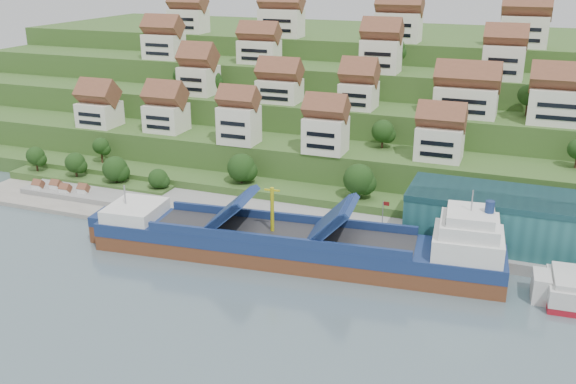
% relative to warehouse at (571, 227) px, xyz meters
% --- Properties ---
extents(ground, '(300.00, 300.00, 0.00)m').
position_rel_warehouse_xyz_m(ground, '(-52.00, -17.00, -7.20)').
color(ground, slate).
rests_on(ground, ground).
extents(quay, '(180.00, 14.00, 2.20)m').
position_rel_warehouse_xyz_m(quay, '(-32.00, -2.00, -6.10)').
color(quay, gray).
rests_on(quay, ground).
extents(pebble_beach, '(45.00, 20.00, 1.00)m').
position_rel_warehouse_xyz_m(pebble_beach, '(-110.00, -5.00, -6.70)').
color(pebble_beach, gray).
rests_on(pebble_beach, ground).
extents(hillside, '(260.00, 128.00, 31.00)m').
position_rel_warehouse_xyz_m(hillside, '(-52.00, 86.55, 3.46)').
color(hillside, '#2D4C1E').
rests_on(hillside, ground).
extents(hillside_village, '(149.22, 63.84, 28.49)m').
position_rel_warehouse_xyz_m(hillside_village, '(-46.83, 45.41, 17.88)').
color(hillside_village, white).
rests_on(hillside_village, ground).
extents(hillside_trees, '(143.14, 60.54, 31.53)m').
position_rel_warehouse_xyz_m(hillside_trees, '(-65.50, 23.75, 7.80)').
color(hillside_trees, '#1E4115').
rests_on(hillside_trees, ground).
extents(warehouse, '(60.00, 15.00, 10.00)m').
position_rel_warehouse_xyz_m(warehouse, '(0.00, 0.00, 0.00)').
color(warehouse, '#245F62').
rests_on(warehouse, quay).
extents(flagpole, '(1.28, 0.16, 8.00)m').
position_rel_warehouse_xyz_m(flagpole, '(-33.89, -7.00, -0.32)').
color(flagpole, gray).
rests_on(flagpole, quay).
extents(beach_huts, '(14.40, 3.70, 2.20)m').
position_rel_warehouse_xyz_m(beach_huts, '(-112.00, -6.25, -5.10)').
color(beach_huts, white).
rests_on(beach_huts, pebble_beach).
extents(cargo_ship, '(78.00, 19.20, 17.12)m').
position_rel_warehouse_xyz_m(cargo_ship, '(-46.47, -17.57, -3.93)').
color(cargo_ship, brown).
rests_on(cargo_ship, ground).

